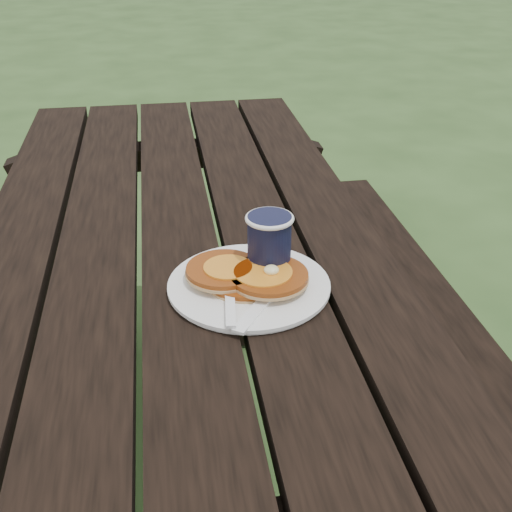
{
  "coord_description": "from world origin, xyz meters",
  "views": [
    {
      "loc": [
        -0.02,
        -1.09,
        1.31
      ],
      "look_at": [
        0.12,
        -0.19,
        0.8
      ],
      "focal_mm": 45.0,
      "sensor_mm": 36.0,
      "label": 1
    }
  ],
  "objects": [
    {
      "name": "plate",
      "position": [
        0.1,
        -0.21,
        0.76
      ],
      "size": [
        0.29,
        0.29,
        0.01
      ],
      "primitive_type": "cylinder",
      "rotation": [
        0.0,
        0.0,
        -0.14
      ],
      "color": "white",
      "rests_on": "picnic_table"
    },
    {
      "name": "knife",
      "position": [
        0.12,
        -0.27,
        0.76
      ],
      "size": [
        0.12,
        0.16,
        0.0
      ],
      "primitive_type": "cube",
      "rotation": [
        0.0,
        0.0,
        -0.6
      ],
      "color": "white",
      "rests_on": "plate"
    },
    {
      "name": "pancake_stack",
      "position": [
        0.1,
        -0.2,
        0.77
      ],
      "size": [
        0.19,
        0.15,
        0.04
      ],
      "rotation": [
        0.0,
        0.0,
        -0.13
      ],
      "color": "#8B3D0F",
      "rests_on": "plate"
    },
    {
      "name": "ground",
      "position": [
        0.0,
        0.0,
        0.0
      ],
      "size": [
        60.0,
        60.0,
        0.0
      ],
      "primitive_type": "plane",
      "color": "#2A451D",
      "rests_on": "ground"
    },
    {
      "name": "fork",
      "position": [
        0.06,
        -0.28,
        0.77
      ],
      "size": [
        0.05,
        0.16,
        0.01
      ],
      "primitive_type": null,
      "rotation": [
        0.0,
        0.0,
        -0.1
      ],
      "color": "white",
      "rests_on": "plate"
    },
    {
      "name": "picnic_table",
      "position": [
        0.0,
        0.0,
        0.37
      ],
      "size": [
        1.36,
        1.8,
        0.75
      ],
      "color": "black",
      "rests_on": "ground"
    },
    {
      "name": "coffee_cup",
      "position": [
        0.14,
        -0.17,
        0.81
      ],
      "size": [
        0.08,
        0.08,
        0.11
      ],
      "rotation": [
        0.0,
        0.0,
        0.09
      ],
      "color": "black",
      "rests_on": "picnic_table"
    }
  ]
}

